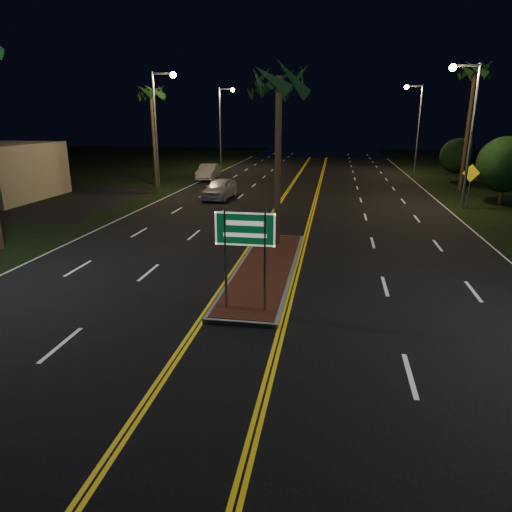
% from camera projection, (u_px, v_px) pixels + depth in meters
% --- Properties ---
extents(ground, '(120.00, 120.00, 0.00)m').
position_uv_depth(ground, '(225.00, 359.00, 11.49)').
color(ground, black).
rests_on(ground, ground).
extents(median_island, '(2.25, 10.25, 0.17)m').
position_uv_depth(median_island, '(266.00, 269.00, 18.07)').
color(median_island, gray).
rests_on(median_island, ground).
extents(highway_sign, '(1.80, 0.08, 3.20)m').
position_uv_depth(highway_sign, '(245.00, 239.00, 13.42)').
color(highway_sign, gray).
rests_on(highway_sign, ground).
extents(streetlight_left_mid, '(1.91, 0.44, 9.00)m').
position_uv_depth(streetlight_left_mid, '(160.00, 119.00, 34.16)').
color(streetlight_left_mid, gray).
rests_on(streetlight_left_mid, ground).
extents(streetlight_left_far, '(1.91, 0.44, 9.00)m').
position_uv_depth(streetlight_left_far, '(223.00, 118.00, 53.01)').
color(streetlight_left_far, gray).
rests_on(streetlight_left_far, ground).
extents(streetlight_right_mid, '(1.91, 0.44, 9.00)m').
position_uv_depth(streetlight_right_mid, '(467.00, 120.00, 28.86)').
color(streetlight_right_mid, gray).
rests_on(streetlight_right_mid, ground).
extents(streetlight_right_far, '(1.91, 0.44, 9.00)m').
position_uv_depth(streetlight_right_far, '(416.00, 118.00, 47.71)').
color(streetlight_right_far, gray).
rests_on(streetlight_right_far, ground).
extents(palm_median, '(2.40, 2.40, 8.30)m').
position_uv_depth(palm_median, '(279.00, 81.00, 19.26)').
color(palm_median, '#382819').
rests_on(palm_median, ground).
extents(palm_left_far, '(2.40, 2.40, 8.80)m').
position_uv_depth(palm_left_far, '(151.00, 93.00, 37.67)').
color(palm_left_far, '#382819').
rests_on(palm_left_far, ground).
extents(palm_right_far, '(2.40, 2.40, 10.30)m').
position_uv_depth(palm_right_far, '(475.00, 72.00, 35.02)').
color(palm_right_far, '#382819').
rests_on(palm_right_far, ground).
extents(shrub_mid, '(3.78, 3.78, 4.62)m').
position_uv_depth(shrub_mid, '(506.00, 164.00, 31.06)').
color(shrub_mid, '#382819').
rests_on(shrub_mid, ground).
extents(shrub_far, '(3.24, 3.24, 3.96)m').
position_uv_depth(shrub_far, '(458.00, 156.00, 42.51)').
color(shrub_far, '#382819').
rests_on(shrub_far, ground).
extents(car_near, '(2.56, 5.39, 1.75)m').
position_uv_depth(car_near, '(220.00, 187.00, 33.73)').
color(car_near, silver).
rests_on(car_near, ground).
extents(car_far, '(2.46, 5.28, 1.73)m').
position_uv_depth(car_far, '(208.00, 171.00, 43.90)').
color(car_far, silver).
rests_on(car_far, ground).
extents(warning_sign, '(1.17, 0.27, 2.83)m').
position_uv_depth(warning_sign, '(470.00, 179.00, 30.56)').
color(warning_sign, gray).
rests_on(warning_sign, ground).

